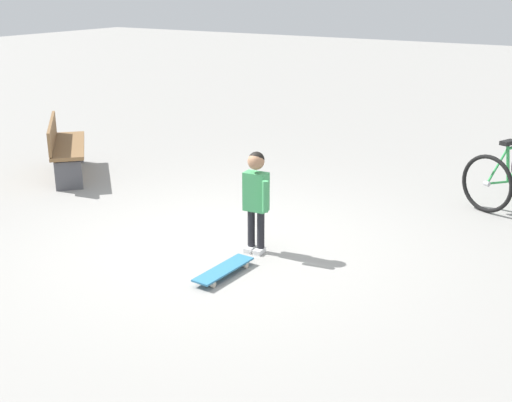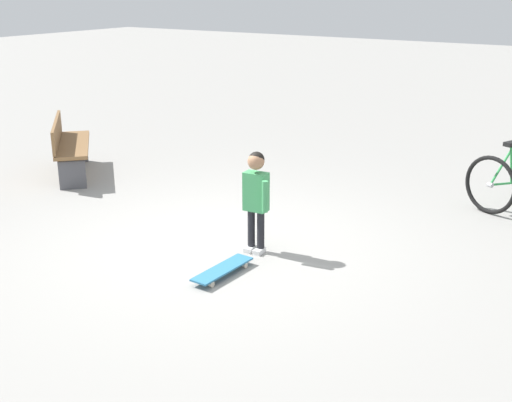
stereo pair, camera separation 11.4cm
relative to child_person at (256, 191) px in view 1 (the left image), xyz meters
The scene contains 4 objects.
ground_plane 0.76m from the child_person, 82.44° to the right, with size 50.00×50.00×0.00m, color gray.
child_person is the anchor object (origin of this frame).
skateboard 0.89m from the child_person, ahead, with size 0.75×0.22×0.07m.
street_bench 3.90m from the child_person, 103.74° to the right, with size 1.43×1.45×0.80m.
Camera 1 is at (5.25, 3.68, 2.66)m, focal length 45.79 mm.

